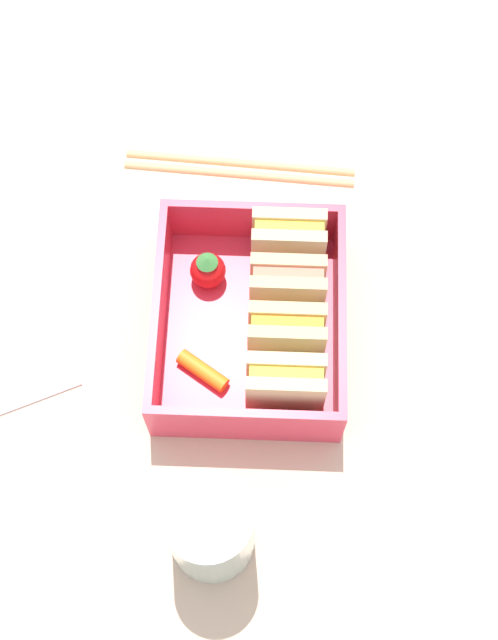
% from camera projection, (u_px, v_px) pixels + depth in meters
% --- Properties ---
extents(ground_plane, '(1.20, 1.20, 0.02)m').
position_uv_depth(ground_plane, '(249.00, 339.00, 0.69)').
color(ground_plane, beige).
extents(bento_tray, '(0.17, 0.14, 0.01)m').
position_uv_depth(bento_tray, '(249.00, 331.00, 0.68)').
color(bento_tray, '#DF354F').
rests_on(bento_tray, ground_plane).
extents(bento_rim, '(0.17, 0.14, 0.04)m').
position_uv_depth(bento_rim, '(249.00, 316.00, 0.65)').
color(bento_rim, '#DF354F').
rests_on(bento_rim, bento_tray).
extents(sandwich_left, '(0.03, 0.05, 0.06)m').
position_uv_depth(sandwich_left, '(288.00, 244.00, 0.66)').
color(sandwich_left, '#D8B78A').
rests_on(sandwich_left, bento_tray).
extents(sandwich_center_left, '(0.03, 0.05, 0.06)m').
position_uv_depth(sandwich_center_left, '(287.00, 289.00, 0.65)').
color(sandwich_center_left, '#E0B27E').
rests_on(sandwich_center_left, bento_tray).
extents(sandwich_center, '(0.03, 0.05, 0.06)m').
position_uv_depth(sandwich_center, '(286.00, 337.00, 0.63)').
color(sandwich_center, '#DFC67E').
rests_on(sandwich_center, bento_tray).
extents(sandwich_center_right, '(0.03, 0.05, 0.06)m').
position_uv_depth(sandwich_center_right, '(285.00, 386.00, 0.62)').
color(sandwich_center_right, beige).
rests_on(sandwich_center_right, bento_tray).
extents(strawberry_far_left, '(0.03, 0.03, 0.03)m').
position_uv_depth(strawberry_far_left, '(208.00, 270.00, 0.67)').
color(strawberry_far_left, red).
rests_on(strawberry_far_left, bento_tray).
extents(carrot_stick_far_left, '(0.03, 0.04, 0.01)m').
position_uv_depth(carrot_stick_far_left, '(203.00, 371.00, 0.65)').
color(carrot_stick_far_left, orange).
rests_on(carrot_stick_far_left, bento_tray).
extents(chopstick_pair, '(0.03, 0.19, 0.01)m').
position_uv_depth(chopstick_pair, '(240.00, 167.00, 0.74)').
color(chopstick_pair, tan).
rests_on(chopstick_pair, ground_plane).
extents(drinking_glass, '(0.06, 0.06, 0.09)m').
position_uv_depth(drinking_glass, '(210.00, 530.00, 0.58)').
color(drinking_glass, silver).
rests_on(drinking_glass, ground_plane).
extents(folded_napkin, '(0.14, 0.12, 0.00)m').
position_uv_depth(folded_napkin, '(6.00, 339.00, 0.68)').
color(folded_napkin, silver).
rests_on(folded_napkin, ground_plane).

